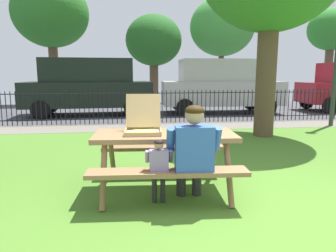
# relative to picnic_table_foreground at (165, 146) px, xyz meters

# --- Properties ---
(ground) EXTENTS (28.00, 10.63, 0.02)m
(ground) POSITION_rel_picnic_table_foreground_xyz_m (0.87, 0.39, -0.61)
(ground) COLOR #4B7A28
(cobblestone_walkway) EXTENTS (28.00, 1.40, 0.01)m
(cobblestone_walkway) POSITION_rel_picnic_table_foreground_xyz_m (0.87, 5.01, -0.60)
(cobblestone_walkway) COLOR slate
(street_asphalt) EXTENTS (28.00, 6.78, 0.01)m
(street_asphalt) POSITION_rel_picnic_table_foreground_xyz_m (0.87, 9.09, -0.60)
(street_asphalt) COLOR #424247
(picnic_table_foreground) EXTENTS (1.90, 1.60, 0.79)m
(picnic_table_foreground) POSITION_rel_picnic_table_foreground_xyz_m (0.00, 0.00, 0.00)
(picnic_table_foreground) COLOR olive
(picnic_table_foreground) RESTS_ON ground
(pizza_box_open) EXTENTS (0.49, 0.58, 0.49)m
(pizza_box_open) POSITION_rel_picnic_table_foreground_xyz_m (-0.28, 0.08, 0.26)
(pizza_box_open) COLOR tan
(pizza_box_open) RESTS_ON picnic_table_foreground
(adult_at_table) EXTENTS (0.62, 0.61, 1.19)m
(adult_at_table) POSITION_rel_picnic_table_foreground_xyz_m (0.26, -0.52, 0.06)
(adult_at_table) COLOR #292929
(adult_at_table) RESTS_ON ground
(child_at_table) EXTENTS (0.31, 0.30, 0.81)m
(child_at_table) POSITION_rel_picnic_table_foreground_xyz_m (-0.13, -0.52, -0.10)
(child_at_table) COLOR #262626
(child_at_table) RESTS_ON ground
(iron_fence_streetside) EXTENTS (19.80, 0.03, 1.02)m
(iron_fence_streetside) POSITION_rel_picnic_table_foreground_xyz_m (0.87, 5.71, -0.08)
(iron_fence_streetside) COLOR black
(iron_fence_streetside) RESTS_ON ground
(parked_car_center) EXTENTS (4.69, 2.15, 2.08)m
(parked_car_center) POSITION_rel_picnic_table_foreground_xyz_m (-1.92, 7.94, 0.50)
(parked_car_center) COLOR black
(parked_car_center) RESTS_ON ground
(parked_car_right) EXTENTS (4.67, 2.09, 2.08)m
(parked_car_right) POSITION_rel_picnic_table_foreground_xyz_m (3.17, 7.94, 0.50)
(parked_car_right) COLOR #BAB1B6
(parked_car_right) RESTS_ON ground
(far_tree_midleft) EXTENTS (3.93, 3.93, 6.46)m
(far_tree_midleft) POSITION_rel_picnic_table_foreground_xyz_m (-4.42, 13.68, 4.05)
(far_tree_midleft) COLOR brown
(far_tree_midleft) RESTS_ON ground
(far_tree_center) EXTENTS (3.10, 3.10, 4.77)m
(far_tree_center) POSITION_rel_picnic_table_foreground_xyz_m (1.00, 13.68, 2.73)
(far_tree_center) COLOR brown
(far_tree_center) RESTS_ON ground
(far_tree_midright) EXTENTS (3.64, 3.64, 5.81)m
(far_tree_midright) POSITION_rel_picnic_table_foreground_xyz_m (4.89, 13.68, 3.56)
(far_tree_midright) COLOR brown
(far_tree_midright) RESTS_ON ground
(far_tree_right) EXTENTS (2.72, 2.72, 5.38)m
(far_tree_right) POSITION_rel_picnic_table_foreground_xyz_m (11.59, 13.68, 3.46)
(far_tree_right) COLOR brown
(far_tree_right) RESTS_ON ground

